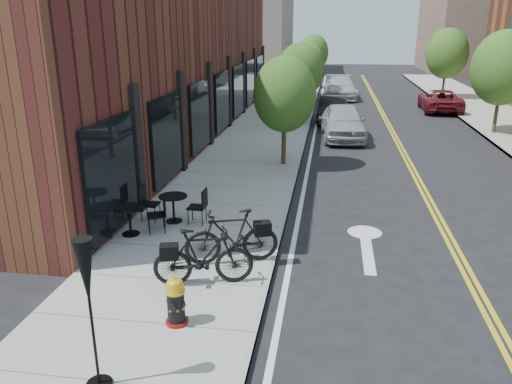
{
  "coord_description": "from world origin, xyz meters",
  "views": [
    {
      "loc": [
        1.03,
        -8.44,
        4.91
      ],
      "look_at": [
        -0.71,
        3.06,
        1.0
      ],
      "focal_mm": 35.0,
      "sensor_mm": 36.0,
      "label": 1
    }
  ],
  "objects_px": {
    "parked_car_b": "(333,109)",
    "parked_car_c": "(341,88)",
    "patio_umbrella": "(87,283)",
    "bicycle_left": "(232,237)",
    "bicycle_right": "(203,257)",
    "bistro_set_b": "(129,217)",
    "parked_car_a": "(343,122)",
    "parked_car_far": "(440,100)",
    "bistro_set_c": "(173,205)",
    "fire_hydrant": "(176,301)"
  },
  "relations": [
    {
      "from": "bicycle_left",
      "to": "bistro_set_b",
      "type": "height_order",
      "value": "bicycle_left"
    },
    {
      "from": "parked_car_c",
      "to": "bistro_set_b",
      "type": "bearing_deg",
      "value": -104.43
    },
    {
      "from": "bicycle_right",
      "to": "bistro_set_b",
      "type": "xyz_separation_m",
      "value": [
        -2.34,
        2.09,
        -0.12
      ]
    },
    {
      "from": "fire_hydrant",
      "to": "parked_car_c",
      "type": "xyz_separation_m",
      "value": [
        2.98,
        28.73,
        0.21
      ]
    },
    {
      "from": "fire_hydrant",
      "to": "bicycle_right",
      "type": "bearing_deg",
      "value": 103.0
    },
    {
      "from": "fire_hydrant",
      "to": "patio_umbrella",
      "type": "distance_m",
      "value": 2.12
    },
    {
      "from": "bistro_set_c",
      "to": "patio_umbrella",
      "type": "xyz_separation_m",
      "value": [
        0.82,
        -6.07,
        1.14
      ]
    },
    {
      "from": "bicycle_left",
      "to": "patio_umbrella",
      "type": "height_order",
      "value": "patio_umbrella"
    },
    {
      "from": "bistro_set_c",
      "to": "parked_car_a",
      "type": "bearing_deg",
      "value": 70.37
    },
    {
      "from": "patio_umbrella",
      "to": "parked_car_a",
      "type": "xyz_separation_m",
      "value": [
        3.58,
        17.24,
        -0.95
      ]
    },
    {
      "from": "bicycle_left",
      "to": "parked_car_a",
      "type": "bearing_deg",
      "value": 150.62
    },
    {
      "from": "patio_umbrella",
      "to": "parked_car_far",
      "type": "xyz_separation_m",
      "value": [
        9.4,
        25.69,
        -1.08
      ]
    },
    {
      "from": "fire_hydrant",
      "to": "patio_umbrella",
      "type": "xyz_separation_m",
      "value": [
        -0.62,
        -1.64,
        1.19
      ]
    },
    {
      "from": "bicycle_right",
      "to": "patio_umbrella",
      "type": "relative_size",
      "value": 0.86
    },
    {
      "from": "bistro_set_b",
      "to": "parked_car_c",
      "type": "height_order",
      "value": "parked_car_c"
    },
    {
      "from": "fire_hydrant",
      "to": "bistro_set_b",
      "type": "height_order",
      "value": "bistro_set_b"
    },
    {
      "from": "fire_hydrant",
      "to": "patio_umbrella",
      "type": "bearing_deg",
      "value": -92.37
    },
    {
      "from": "bicycle_right",
      "to": "fire_hydrant",
      "type": "bearing_deg",
      "value": 160.1
    },
    {
      "from": "patio_umbrella",
      "to": "bicycle_left",
      "type": "bearing_deg",
      "value": 74.63
    },
    {
      "from": "bistro_set_c",
      "to": "parked_car_far",
      "type": "distance_m",
      "value": 22.12
    },
    {
      "from": "parked_car_far",
      "to": "bistro_set_c",
      "type": "bearing_deg",
      "value": 64.25
    },
    {
      "from": "bicycle_right",
      "to": "parked_car_c",
      "type": "bearing_deg",
      "value": -20.64
    },
    {
      "from": "bistro_set_b",
      "to": "parked_car_c",
      "type": "xyz_separation_m",
      "value": [
        5.2,
        25.26,
        0.16
      ]
    },
    {
      "from": "bistro_set_c",
      "to": "parked_car_c",
      "type": "distance_m",
      "value": 24.7
    },
    {
      "from": "parked_car_c",
      "to": "parked_car_far",
      "type": "relative_size",
      "value": 1.1
    },
    {
      "from": "bistro_set_b",
      "to": "parked_car_far",
      "type": "height_order",
      "value": "parked_car_far"
    },
    {
      "from": "bicycle_right",
      "to": "parked_car_c",
      "type": "relative_size",
      "value": 0.38
    },
    {
      "from": "fire_hydrant",
      "to": "parked_car_far",
      "type": "bearing_deg",
      "value": 88.16
    },
    {
      "from": "bicycle_left",
      "to": "parked_car_b",
      "type": "xyz_separation_m",
      "value": [
        2.0,
        17.34,
        -0.06
      ]
    },
    {
      "from": "bistro_set_b",
      "to": "bistro_set_c",
      "type": "relative_size",
      "value": 1.01
    },
    {
      "from": "bicycle_left",
      "to": "parked_car_far",
      "type": "distance_m",
      "value": 23.22
    },
    {
      "from": "patio_umbrella",
      "to": "parked_car_c",
      "type": "xyz_separation_m",
      "value": [
        3.6,
        30.37,
        -0.98
      ]
    },
    {
      "from": "parked_car_b",
      "to": "bistro_set_c",
      "type": "bearing_deg",
      "value": -100.86
    },
    {
      "from": "bicycle_right",
      "to": "bistro_set_c",
      "type": "height_order",
      "value": "bicycle_right"
    },
    {
      "from": "bicycle_left",
      "to": "parked_car_a",
      "type": "relative_size",
      "value": 0.44
    },
    {
      "from": "bicycle_left",
      "to": "parked_car_a",
      "type": "xyz_separation_m",
      "value": [
        2.48,
        13.23,
        0.05
      ]
    },
    {
      "from": "bicycle_left",
      "to": "bicycle_right",
      "type": "relative_size",
      "value": 1.03
    },
    {
      "from": "patio_umbrella",
      "to": "parked_car_a",
      "type": "height_order",
      "value": "patio_umbrella"
    },
    {
      "from": "parked_car_a",
      "to": "parked_car_b",
      "type": "distance_m",
      "value": 4.14
    },
    {
      "from": "bistro_set_c",
      "to": "parked_car_c",
      "type": "xyz_separation_m",
      "value": [
        4.42,
        24.31,
        0.16
      ]
    },
    {
      "from": "parked_car_b",
      "to": "bistro_set_b",
      "type": "bearing_deg",
      "value": -102.61
    },
    {
      "from": "bicycle_left",
      "to": "bistro_set_b",
      "type": "bearing_deg",
      "value": -131.13
    },
    {
      "from": "bistro_set_b",
      "to": "parked_car_b",
      "type": "height_order",
      "value": "parked_car_b"
    },
    {
      "from": "bistro_set_b",
      "to": "parked_car_c",
      "type": "distance_m",
      "value": 25.79
    },
    {
      "from": "fire_hydrant",
      "to": "bicycle_left",
      "type": "bearing_deg",
      "value": 96.67
    },
    {
      "from": "patio_umbrella",
      "to": "parked_car_far",
      "type": "relative_size",
      "value": 0.48
    },
    {
      "from": "bicycle_left",
      "to": "bicycle_right",
      "type": "distance_m",
      "value": 1.04
    },
    {
      "from": "parked_car_b",
      "to": "bicycle_left",
      "type": "bearing_deg",
      "value": -93.04
    },
    {
      "from": "parked_car_b",
      "to": "parked_car_c",
      "type": "distance_m",
      "value": 9.04
    },
    {
      "from": "bicycle_left",
      "to": "bistro_set_c",
      "type": "bearing_deg",
      "value": -155.86
    }
  ]
}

